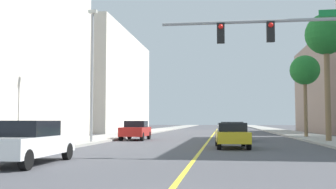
{
  "coord_description": "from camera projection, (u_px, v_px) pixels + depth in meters",
  "views": [
    {
      "loc": [
        1.13,
        -6.03,
        1.49
      ],
      "look_at": [
        -2.77,
        22.27,
        3.36
      ],
      "focal_mm": 43.04,
      "sensor_mm": 36.0,
      "label": 1
    }
  ],
  "objects": [
    {
      "name": "sidewalk_left",
      "position": [
        141.0,
        133.0,
        48.73
      ],
      "size": [
        3.77,
        168.0,
        0.15
      ],
      "primitive_type": "cube",
      "color": "#9E9B93",
      "rests_on": "ground"
    },
    {
      "name": "palm_far",
      "position": [
        305.0,
        71.0,
        34.71
      ],
      "size": [
        2.54,
        2.54,
        6.99
      ],
      "color": "brown",
      "rests_on": "sidewalk_right"
    },
    {
      "name": "ground",
      "position": [
        214.0,
        133.0,
        47.53
      ],
      "size": [
        192.0,
        192.0,
        0.0
      ],
      "primitive_type": "plane",
      "color": "#47474C"
    },
    {
      "name": "building_left_far",
      "position": [
        89.0,
        84.0,
        59.14
      ],
      "size": [
        12.94,
        26.38,
        13.94
      ],
      "primitive_type": "cube",
      "color": "silver",
      "rests_on": "ground"
    },
    {
      "name": "car_yellow",
      "position": [
        232.0,
        135.0,
        22.19
      ],
      "size": [
        1.9,
        4.11,
        1.39
      ],
      "rotation": [
        0.0,
        0.0,
        0.05
      ],
      "color": "gold",
      "rests_on": "ground"
    },
    {
      "name": "palm_mid",
      "position": [
        326.0,
        36.0,
        27.64
      ],
      "size": [
        2.82,
        2.82,
        8.72
      ],
      "color": "brown",
      "rests_on": "sidewalk_right"
    },
    {
      "name": "car_white",
      "position": [
        26.0,
        142.0,
        13.93
      ],
      "size": [
        1.97,
        4.53,
        1.5
      ],
      "rotation": [
        0.0,
        0.0,
        3.16
      ],
      "color": "white",
      "rests_on": "ground"
    },
    {
      "name": "car_green",
      "position": [
        233.0,
        131.0,
        29.65
      ],
      "size": [
        1.99,
        4.32,
        1.42
      ],
      "rotation": [
        0.0,
        0.0,
        -0.04
      ],
      "color": "#196638",
      "rests_on": "ground"
    },
    {
      "name": "street_lamp",
      "position": [
        92.0,
        69.0,
        26.45
      ],
      "size": [
        0.56,
        0.28,
        8.68
      ],
      "color": "gray",
      "rests_on": "sidewalk_left"
    },
    {
      "name": "car_red",
      "position": [
        136.0,
        130.0,
        31.36
      ],
      "size": [
        1.84,
        3.94,
        1.49
      ],
      "rotation": [
        0.0,
        0.0,
        3.15
      ],
      "color": "red",
      "rests_on": "ground"
    },
    {
      "name": "lane_marking_center",
      "position": [
        214.0,
        133.0,
        47.53
      ],
      "size": [
        0.16,
        144.0,
        0.01
      ],
      "primitive_type": "cube",
      "color": "yellow",
      "rests_on": "ground"
    },
    {
      "name": "traffic_signal_mast",
      "position": [
        309.0,
        47.0,
        16.31
      ],
      "size": [
        8.83,
        0.36,
        5.98
      ],
      "color": "gray",
      "rests_on": "sidewalk_right"
    },
    {
      "name": "sidewalk_right",
      "position": [
        291.0,
        133.0,
        46.34
      ],
      "size": [
        3.77,
        168.0,
        0.15
      ],
      "primitive_type": "cube",
      "color": "#9E9B93",
      "rests_on": "ground"
    }
  ]
}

